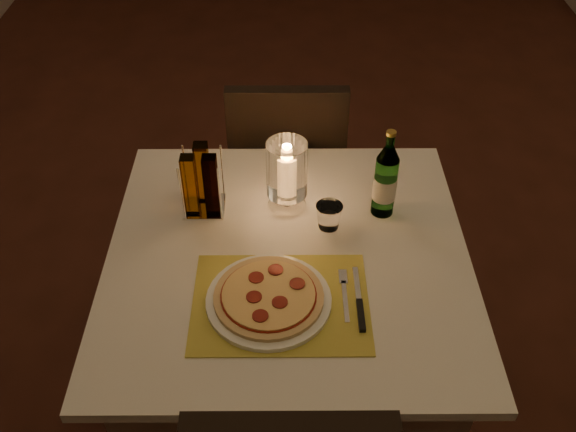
{
  "coord_description": "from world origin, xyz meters",
  "views": [
    {
      "loc": [
        -0.29,
        -2.04,
        1.98
      ],
      "look_at": [
        -0.28,
        -0.75,
        0.86
      ],
      "focal_mm": 40.0,
      "sensor_mm": 36.0,
      "label": 1
    }
  ],
  "objects_px": {
    "chair_far": "(287,157)",
    "water_bottle": "(385,181)",
    "main_table": "(288,337)",
    "plate": "(269,300)",
    "tumbler": "(329,216)",
    "hurricane_candle": "(287,172)",
    "pizza": "(269,296)"
  },
  "relations": [
    {
      "from": "chair_far",
      "to": "water_bottle",
      "type": "relative_size",
      "value": 3.18
    },
    {
      "from": "main_table",
      "to": "plate",
      "type": "relative_size",
      "value": 3.12
    },
    {
      "from": "plate",
      "to": "tumbler",
      "type": "relative_size",
      "value": 4.18
    },
    {
      "from": "hurricane_candle",
      "to": "main_table",
      "type": "bearing_deg",
      "value": -89.33
    },
    {
      "from": "chair_far",
      "to": "pizza",
      "type": "xyz_separation_m",
      "value": [
        -0.05,
        -0.89,
        0.22
      ]
    },
    {
      "from": "pizza",
      "to": "tumbler",
      "type": "xyz_separation_m",
      "value": [
        0.17,
        0.29,
        0.01
      ]
    },
    {
      "from": "plate",
      "to": "tumbler",
      "type": "xyz_separation_m",
      "value": [
        0.17,
        0.29,
        0.03
      ]
    },
    {
      "from": "pizza",
      "to": "hurricane_candle",
      "type": "distance_m",
      "value": 0.39
    },
    {
      "from": "pizza",
      "to": "chair_far",
      "type": "bearing_deg",
      "value": 86.81
    },
    {
      "from": "tumbler",
      "to": "water_bottle",
      "type": "xyz_separation_m",
      "value": [
        0.16,
        0.06,
        0.08
      ]
    },
    {
      "from": "main_table",
      "to": "tumbler",
      "type": "relative_size",
      "value": 13.05
    },
    {
      "from": "chair_far",
      "to": "tumbler",
      "type": "xyz_separation_m",
      "value": [
        0.12,
        -0.6,
        0.23
      ]
    },
    {
      "from": "pizza",
      "to": "main_table",
      "type": "bearing_deg",
      "value": 74.5
    },
    {
      "from": "pizza",
      "to": "water_bottle",
      "type": "relative_size",
      "value": 0.99
    },
    {
      "from": "chair_far",
      "to": "water_bottle",
      "type": "height_order",
      "value": "water_bottle"
    },
    {
      "from": "pizza",
      "to": "tumbler",
      "type": "bearing_deg",
      "value": 60.14
    },
    {
      "from": "pizza",
      "to": "plate",
      "type": "bearing_deg",
      "value": -124.57
    },
    {
      "from": "chair_far",
      "to": "hurricane_candle",
      "type": "xyz_separation_m",
      "value": [
        -0.0,
        -0.52,
        0.32
      ]
    },
    {
      "from": "water_bottle",
      "to": "hurricane_candle",
      "type": "distance_m",
      "value": 0.28
    },
    {
      "from": "main_table",
      "to": "pizza",
      "type": "xyz_separation_m",
      "value": [
        -0.05,
        -0.18,
        0.39
      ]
    },
    {
      "from": "water_bottle",
      "to": "hurricane_candle",
      "type": "xyz_separation_m",
      "value": [
        -0.28,
        0.02,
        0.02
      ]
    },
    {
      "from": "tumbler",
      "to": "hurricane_candle",
      "type": "height_order",
      "value": "hurricane_candle"
    },
    {
      "from": "plate",
      "to": "water_bottle",
      "type": "height_order",
      "value": "water_bottle"
    },
    {
      "from": "chair_far",
      "to": "hurricane_candle",
      "type": "bearing_deg",
      "value": -90.26
    },
    {
      "from": "hurricane_candle",
      "to": "plate",
      "type": "bearing_deg",
      "value": -97.21
    },
    {
      "from": "main_table",
      "to": "chair_far",
      "type": "xyz_separation_m",
      "value": [
        -0.0,
        0.71,
        0.18
      ]
    },
    {
      "from": "main_table",
      "to": "chair_far",
      "type": "relative_size",
      "value": 1.11
    },
    {
      "from": "chair_far",
      "to": "plate",
      "type": "xyz_separation_m",
      "value": [
        -0.05,
        -0.89,
        0.2
      ]
    },
    {
      "from": "plate",
      "to": "pizza",
      "type": "xyz_separation_m",
      "value": [
        0.0,
        0.0,
        0.02
      ]
    },
    {
      "from": "main_table",
      "to": "hurricane_candle",
      "type": "distance_m",
      "value": 0.54
    },
    {
      "from": "main_table",
      "to": "hurricane_candle",
      "type": "height_order",
      "value": "hurricane_candle"
    },
    {
      "from": "main_table",
      "to": "hurricane_candle",
      "type": "relative_size",
      "value": 4.38
    }
  ]
}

